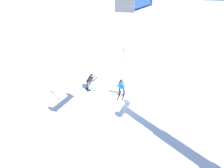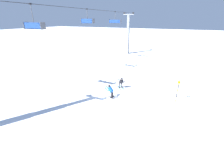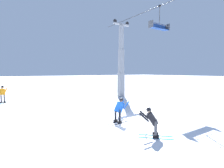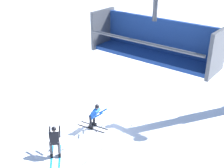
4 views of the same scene
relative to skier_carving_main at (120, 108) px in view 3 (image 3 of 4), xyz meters
name	(u,v)px [view 3 (image 3 of 4)]	position (x,y,z in m)	size (l,w,h in m)	color
ground_plane	(107,122)	(-0.54, -0.61, -0.88)	(260.00, 260.00, 0.00)	white
skier_carving_main	(120,108)	(0.00, 0.00, 0.00)	(0.85, 1.76, 1.65)	black
lift_tower_near	(121,65)	(-8.78, 6.62, 3.08)	(0.67, 2.30, 9.42)	gray
chairlift_seat_nearest	(159,26)	(-2.85, 6.62, 6.56)	(0.61, 2.33, 2.21)	black
skier_distant_uphill	(3,93)	(-11.70, -5.90, 0.14)	(1.73, 1.08, 1.77)	#198CCC
skier_distant_downhill	(152,120)	(2.75, -0.09, -0.05)	(1.57, 1.57, 1.57)	#198CCC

